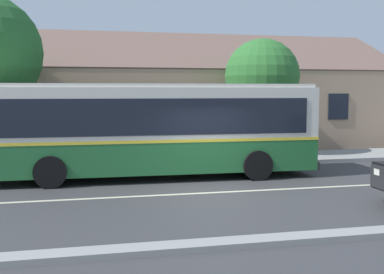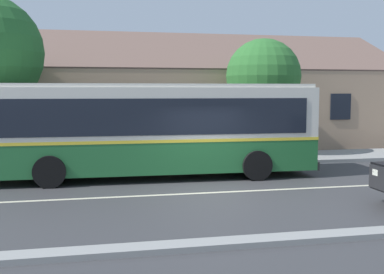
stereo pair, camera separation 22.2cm
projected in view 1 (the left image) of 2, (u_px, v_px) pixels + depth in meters
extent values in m
plane|color=#38383A|center=(217.00, 193.00, 14.03)|extent=(300.00, 300.00, 0.00)
cube|color=gray|center=(177.00, 161.00, 19.84)|extent=(60.00, 3.00, 0.15)
cube|color=gray|center=(283.00, 239.00, 9.42)|extent=(60.00, 0.50, 0.12)
cube|color=beige|center=(217.00, 192.00, 14.03)|extent=(60.00, 0.16, 0.01)
cube|color=tan|center=(147.00, 108.00, 27.33)|extent=(25.64, 10.57, 3.94)
cube|color=brown|center=(153.00, 50.00, 24.47)|extent=(26.24, 5.35, 2.37)
cube|color=brown|center=(141.00, 57.00, 29.60)|extent=(26.24, 5.35, 2.37)
cube|color=tan|center=(15.00, 23.00, 26.33)|extent=(0.70, 0.70, 1.20)
cube|color=black|center=(338.00, 107.00, 24.16)|extent=(1.10, 0.06, 1.30)
cube|color=#4C3323|center=(241.00, 131.00, 23.12)|extent=(1.00, 0.06, 2.10)
cube|color=#236633|center=(148.00, 154.00, 16.40)|extent=(11.37, 2.78, 1.04)
cube|color=yellow|center=(147.00, 138.00, 16.35)|extent=(11.39, 2.80, 0.10)
cube|color=silver|center=(147.00, 112.00, 16.26)|extent=(11.37, 2.78, 1.66)
cube|color=silver|center=(147.00, 86.00, 16.18)|extent=(11.14, 2.65, 0.12)
cube|color=black|center=(143.00, 113.00, 17.51)|extent=(10.40, 0.29, 1.16)
cube|color=black|center=(152.00, 117.00, 15.04)|extent=(10.40, 0.29, 1.16)
cube|color=black|center=(304.00, 113.00, 17.40)|extent=(0.09, 2.20, 1.16)
cube|color=black|center=(304.00, 92.00, 17.33)|extent=(0.08, 1.75, 0.24)
cube|color=black|center=(303.00, 161.00, 17.57)|extent=(0.14, 2.50, 0.28)
cube|color=#B21919|center=(105.00, 151.00, 17.36)|extent=(3.17, 0.11, 0.72)
cube|color=black|center=(258.00, 129.00, 18.45)|extent=(0.90, 0.05, 2.45)
cylinder|color=black|center=(236.00, 155.00, 18.35)|extent=(1.01, 0.30, 1.00)
cylinder|color=black|center=(257.00, 165.00, 15.91)|extent=(1.01, 0.30, 1.00)
cylinder|color=black|center=(56.00, 160.00, 17.03)|extent=(1.01, 0.30, 1.00)
cylinder|color=black|center=(50.00, 172.00, 14.59)|extent=(1.01, 0.30, 1.00)
cube|color=silver|center=(378.00, 172.00, 12.51)|extent=(0.06, 0.24, 0.16)
cube|color=brown|center=(48.00, 153.00, 18.20)|extent=(1.57, 0.10, 0.04)
cube|color=brown|center=(48.00, 154.00, 18.06)|extent=(1.57, 0.10, 0.04)
cube|color=brown|center=(48.00, 154.00, 17.92)|extent=(1.57, 0.10, 0.04)
cube|color=brown|center=(47.00, 147.00, 17.77)|extent=(1.57, 0.04, 0.10)
cube|color=brown|center=(47.00, 143.00, 17.76)|extent=(1.57, 0.04, 0.10)
cube|color=black|center=(65.00, 159.00, 18.22)|extent=(0.08, 0.43, 0.45)
cube|color=black|center=(31.00, 160.00, 17.94)|extent=(0.08, 0.43, 0.45)
cylinder|color=#4C3828|center=(261.00, 129.00, 21.51)|extent=(0.38, 0.38, 2.53)
sphere|color=#2D6B2D|center=(262.00, 76.00, 21.29)|extent=(3.31, 3.31, 3.31)
sphere|color=#2D6B2D|center=(271.00, 88.00, 21.95)|extent=(2.18, 2.18, 2.18)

